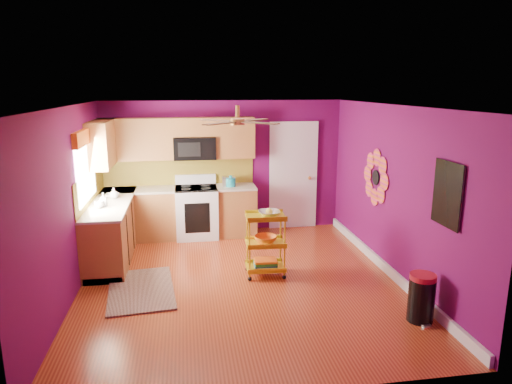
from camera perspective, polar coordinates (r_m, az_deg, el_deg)
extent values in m
plane|color=maroon|center=(6.71, -1.92, -11.17)|extent=(5.00, 5.00, 0.00)
cube|color=#5D0A4D|center=(8.73, -4.02, 3.14)|extent=(4.50, 0.04, 2.50)
cube|color=#5D0A4D|center=(3.94, 2.49, -9.37)|extent=(4.50, 0.04, 2.50)
cube|color=#5D0A4D|center=(6.43, -22.32, -1.44)|extent=(0.04, 5.00, 2.50)
cube|color=#5D0A4D|center=(6.93, 16.79, -0.02)|extent=(0.04, 5.00, 2.50)
cube|color=silver|center=(6.12, -2.10, 10.69)|extent=(4.50, 5.00, 0.04)
cube|color=white|center=(7.27, 15.96, -9.13)|extent=(0.05, 4.90, 0.14)
cube|color=brown|center=(7.86, -17.50, -4.58)|extent=(0.60, 2.30, 0.90)
cube|color=brown|center=(8.59, -9.42, -2.66)|extent=(2.80, 0.60, 0.90)
cube|color=beige|center=(7.74, -17.74, -1.26)|extent=(0.63, 2.30, 0.04)
cube|color=beige|center=(8.47, -9.54, 0.40)|extent=(2.80, 0.63, 0.04)
cube|color=black|center=(7.99, -17.30, -7.31)|extent=(0.54, 2.30, 0.10)
cube|color=black|center=(8.70, -9.32, -5.20)|extent=(2.80, 0.54, 0.10)
cube|color=white|center=(8.56, -7.41, -2.58)|extent=(0.76, 0.66, 0.92)
cube|color=black|center=(8.44, -7.50, 0.46)|extent=(0.76, 0.62, 0.03)
cube|color=white|center=(8.69, -7.58, 1.60)|extent=(0.76, 0.06, 0.18)
cube|color=black|center=(8.25, -7.34, -3.25)|extent=(0.45, 0.02, 0.55)
cube|color=brown|center=(8.50, -14.78, 6.38)|extent=(1.32, 0.33, 0.75)
cube|color=brown|center=(8.51, -2.69, 6.80)|extent=(0.72, 0.33, 0.75)
cube|color=brown|center=(8.44, -7.76, 8.05)|extent=(0.76, 0.33, 0.34)
cube|color=brown|center=(8.09, -18.62, 5.81)|extent=(0.33, 1.30, 0.75)
cube|color=black|center=(8.44, -7.67, 5.46)|extent=(0.76, 0.38, 0.40)
cube|color=#6C6818|center=(8.70, -9.59, 2.58)|extent=(2.80, 0.01, 0.51)
cube|color=#6C6818|center=(7.73, -20.00, 0.65)|extent=(0.01, 2.30, 0.51)
cube|color=white|center=(7.37, -20.57, 2.85)|extent=(0.03, 1.20, 1.00)
cube|color=orange|center=(7.31, -20.63, 6.49)|extent=(0.08, 1.35, 0.22)
cube|color=white|center=(8.96, 4.65, 1.92)|extent=(0.85, 0.04, 2.05)
cube|color=white|center=(8.94, 4.68, 1.90)|extent=(0.95, 0.02, 2.15)
sphere|color=#BF8C3F|center=(9.00, 6.72, 1.76)|extent=(0.07, 0.07, 0.07)
cylinder|color=black|center=(7.43, 14.73, 1.76)|extent=(0.01, 0.24, 0.24)
cube|color=#1B98B2|center=(5.66, 22.87, -0.25)|extent=(0.03, 0.52, 0.72)
cube|color=black|center=(5.65, 22.74, -0.25)|extent=(0.01, 0.56, 0.76)
cylinder|color=#BF8C3F|center=(6.32, -2.32, 10.04)|extent=(0.06, 0.06, 0.16)
cylinder|color=#BF8C3F|center=(6.33, -2.31, 8.78)|extent=(0.20, 0.20, 0.08)
cube|color=#4C2D19|center=(6.63, -0.25, 8.99)|extent=(0.47, 0.47, 0.01)
cube|color=#4C2D19|center=(6.57, -4.94, 8.90)|extent=(0.47, 0.47, 0.01)
cube|color=#4C2D19|center=(6.04, -4.57, 8.54)|extent=(0.47, 0.47, 0.01)
cube|color=#4C2D19|center=(6.10, 0.53, 8.63)|extent=(0.47, 0.47, 0.01)
cube|color=black|center=(6.64, -14.16, -11.73)|extent=(1.00, 1.50, 0.02)
cylinder|color=gold|center=(6.56, -0.80, -7.18)|extent=(0.02, 0.02, 0.88)
cylinder|color=gold|center=(6.63, 3.60, -6.99)|extent=(0.02, 0.02, 0.88)
cylinder|color=gold|center=(6.89, -1.11, -6.17)|extent=(0.02, 0.02, 0.88)
cylinder|color=gold|center=(6.96, 3.08, -6.00)|extent=(0.02, 0.02, 0.88)
sphere|color=black|center=(6.73, -0.79, -10.78)|extent=(0.06, 0.06, 0.06)
sphere|color=black|center=(6.80, 3.54, -10.56)|extent=(0.06, 0.06, 0.06)
sphere|color=black|center=(7.05, -1.09, -9.63)|extent=(0.06, 0.06, 0.06)
sphere|color=black|center=(7.12, 3.04, -9.43)|extent=(0.06, 0.06, 0.06)
cube|color=gold|center=(6.63, 1.22, -3.15)|extent=(0.59, 0.44, 0.03)
cube|color=gold|center=(6.75, 1.20, -6.45)|extent=(0.59, 0.44, 0.03)
cube|color=gold|center=(6.88, 1.18, -9.38)|extent=(0.59, 0.44, 0.03)
imported|color=beige|center=(6.62, 1.66, -2.69)|extent=(0.33, 0.33, 0.08)
sphere|color=yellow|center=(6.61, 1.66, -2.49)|extent=(0.10, 0.10, 0.10)
imported|color=orange|center=(6.73, 1.20, -5.92)|extent=(0.34, 0.34, 0.10)
cube|color=navy|center=(6.87, 1.19, -9.10)|extent=(0.34, 0.26, 0.04)
cube|color=#267233|center=(6.86, 1.19, -8.80)|extent=(0.34, 0.26, 0.04)
cube|color=orange|center=(6.84, 1.19, -8.54)|extent=(0.34, 0.26, 0.03)
cylinder|color=black|center=(5.93, 19.94, -12.58)|extent=(0.37, 0.37, 0.53)
cylinder|color=#A41724|center=(5.81, 20.17, -9.94)|extent=(0.31, 0.31, 0.06)
cube|color=beige|center=(5.92, 20.48, -15.39)|extent=(0.12, 0.08, 0.03)
cylinder|color=teal|center=(8.45, -3.19, 1.23)|extent=(0.18, 0.18, 0.16)
sphere|color=teal|center=(8.43, -3.20, 1.90)|extent=(0.06, 0.06, 0.06)
cube|color=beige|center=(8.50, -3.48, 1.37)|extent=(0.22, 0.15, 0.18)
imported|color=#EA3F72|center=(7.44, -18.53, -0.90)|extent=(0.09, 0.10, 0.21)
imported|color=white|center=(7.89, -17.34, -0.13)|extent=(0.14, 0.14, 0.18)
imported|color=white|center=(8.01, -17.49, -0.42)|extent=(0.23, 0.23, 0.06)
imported|color=white|center=(7.35, -19.00, -1.50)|extent=(0.14, 0.14, 0.11)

